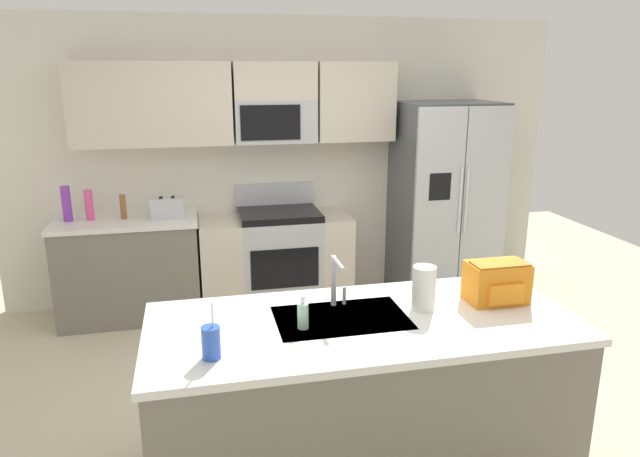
{
  "coord_description": "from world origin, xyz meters",
  "views": [
    {
      "loc": [
        -0.88,
        -3.23,
        2.14
      ],
      "look_at": [
        -0.02,
        0.6,
        1.05
      ],
      "focal_mm": 32.42,
      "sensor_mm": 36.0,
      "label": 1
    }
  ],
  "objects_px": {
    "range_oven": "(276,259)",
    "backpack": "(497,281)",
    "refrigerator": "(445,201)",
    "toaster": "(168,208)",
    "drink_cup_blue": "(211,342)",
    "paper_towel_roll": "(424,288)",
    "bottle_purple": "(67,204)",
    "soap_dispenser": "(303,315)",
    "sink_faucet": "(336,277)",
    "bottle_pink": "(89,205)",
    "pepper_mill": "(123,207)"
  },
  "relations": [
    {
      "from": "range_oven",
      "to": "backpack",
      "type": "height_order",
      "value": "backpack"
    },
    {
      "from": "refrigerator",
      "to": "toaster",
      "type": "height_order",
      "value": "refrigerator"
    },
    {
      "from": "drink_cup_blue",
      "to": "paper_towel_roll",
      "type": "distance_m",
      "value": 1.16
    },
    {
      "from": "range_oven",
      "to": "toaster",
      "type": "distance_m",
      "value": 1.08
    },
    {
      "from": "toaster",
      "to": "bottle_purple",
      "type": "bearing_deg",
      "value": 174.71
    },
    {
      "from": "soap_dispenser",
      "to": "backpack",
      "type": "xyz_separation_m",
      "value": [
        1.1,
        0.1,
        0.05
      ]
    },
    {
      "from": "toaster",
      "to": "bottle_purple",
      "type": "distance_m",
      "value": 0.82
    },
    {
      "from": "refrigerator",
      "to": "bottle_purple",
      "type": "xyz_separation_m",
      "value": [
        -3.37,
        0.1,
        0.12
      ]
    },
    {
      "from": "range_oven",
      "to": "drink_cup_blue",
      "type": "relative_size",
      "value": 5.04
    },
    {
      "from": "range_oven",
      "to": "soap_dispenser",
      "type": "height_order",
      "value": "range_oven"
    },
    {
      "from": "sink_faucet",
      "to": "paper_towel_roll",
      "type": "xyz_separation_m",
      "value": [
        0.45,
        -0.13,
        -0.05
      ]
    },
    {
      "from": "sink_faucet",
      "to": "paper_towel_roll",
      "type": "bearing_deg",
      "value": -16.65
    },
    {
      "from": "refrigerator",
      "to": "backpack",
      "type": "height_order",
      "value": "refrigerator"
    },
    {
      "from": "bottle_purple",
      "to": "backpack",
      "type": "xyz_separation_m",
      "value": [
        2.63,
        -2.38,
        -0.03
      ]
    },
    {
      "from": "bottle_pink",
      "to": "backpack",
      "type": "height_order",
      "value": "bottle_pink"
    },
    {
      "from": "drink_cup_blue",
      "to": "backpack",
      "type": "distance_m",
      "value": 1.59
    },
    {
      "from": "refrigerator",
      "to": "bottle_pink",
      "type": "height_order",
      "value": "refrigerator"
    },
    {
      "from": "refrigerator",
      "to": "drink_cup_blue",
      "type": "xyz_separation_m",
      "value": [
        -2.29,
        -2.6,
        0.05
      ]
    },
    {
      "from": "range_oven",
      "to": "sink_faucet",
      "type": "xyz_separation_m",
      "value": [
        0.0,
        -2.24,
        0.62
      ]
    },
    {
      "from": "sink_faucet",
      "to": "drink_cup_blue",
      "type": "distance_m",
      "value": 0.81
    },
    {
      "from": "drink_cup_blue",
      "to": "soap_dispenser",
      "type": "height_order",
      "value": "drink_cup_blue"
    },
    {
      "from": "bottle_pink",
      "to": "drink_cup_blue",
      "type": "distance_m",
      "value": 2.84
    },
    {
      "from": "toaster",
      "to": "sink_faucet",
      "type": "height_order",
      "value": "sink_faucet"
    },
    {
      "from": "sink_faucet",
      "to": "drink_cup_blue",
      "type": "height_order",
      "value": "sink_faucet"
    },
    {
      "from": "refrigerator",
      "to": "backpack",
      "type": "xyz_separation_m",
      "value": [
        -0.73,
        -2.28,
        0.09
      ]
    },
    {
      "from": "toaster",
      "to": "bottle_purple",
      "type": "height_order",
      "value": "bottle_purple"
    },
    {
      "from": "bottle_pink",
      "to": "range_oven",
      "type": "bearing_deg",
      "value": -0.94
    },
    {
      "from": "sink_faucet",
      "to": "backpack",
      "type": "xyz_separation_m",
      "value": [
        0.88,
        -0.12,
        -0.05
      ]
    },
    {
      "from": "pepper_mill",
      "to": "paper_towel_roll",
      "type": "xyz_separation_m",
      "value": [
        1.75,
        -2.37,
        0.01
      ]
    },
    {
      "from": "sink_faucet",
      "to": "backpack",
      "type": "relative_size",
      "value": 0.88
    },
    {
      "from": "toaster",
      "to": "soap_dispenser",
      "type": "distance_m",
      "value": 2.51
    },
    {
      "from": "pepper_mill",
      "to": "refrigerator",
      "type": "bearing_deg",
      "value": -1.36
    },
    {
      "from": "pepper_mill",
      "to": "bottle_purple",
      "type": "bearing_deg",
      "value": 176.74
    },
    {
      "from": "refrigerator",
      "to": "bottle_purple",
      "type": "bearing_deg",
      "value": 178.38
    },
    {
      "from": "pepper_mill",
      "to": "paper_towel_roll",
      "type": "relative_size",
      "value": 0.88
    },
    {
      "from": "backpack",
      "to": "bottle_pink",
      "type": "bearing_deg",
      "value": 135.88
    },
    {
      "from": "bottle_pink",
      "to": "drink_cup_blue",
      "type": "relative_size",
      "value": 0.95
    },
    {
      "from": "soap_dispenser",
      "to": "paper_towel_roll",
      "type": "height_order",
      "value": "paper_towel_roll"
    },
    {
      "from": "bottle_pink",
      "to": "bottle_purple",
      "type": "xyz_separation_m",
      "value": [
        -0.18,
        -0.0,
        0.02
      ]
    },
    {
      "from": "range_oven",
      "to": "toaster",
      "type": "height_order",
      "value": "range_oven"
    },
    {
      "from": "range_oven",
      "to": "bottle_purple",
      "type": "relative_size",
      "value": 4.57
    },
    {
      "from": "refrigerator",
      "to": "bottle_pink",
      "type": "distance_m",
      "value": 3.19
    },
    {
      "from": "pepper_mill",
      "to": "bottle_purple",
      "type": "distance_m",
      "value": 0.45
    },
    {
      "from": "refrigerator",
      "to": "bottle_purple",
      "type": "distance_m",
      "value": 3.37
    },
    {
      "from": "paper_towel_roll",
      "to": "bottle_purple",
      "type": "bearing_deg",
      "value": 132.59
    },
    {
      "from": "sink_faucet",
      "to": "paper_towel_roll",
      "type": "height_order",
      "value": "sink_faucet"
    },
    {
      "from": "range_oven",
      "to": "bottle_purple",
      "type": "height_order",
      "value": "bottle_purple"
    },
    {
      "from": "pepper_mill",
      "to": "sink_faucet",
      "type": "bearing_deg",
      "value": -59.75
    },
    {
      "from": "pepper_mill",
      "to": "backpack",
      "type": "bearing_deg",
      "value": -47.17
    },
    {
      "from": "refrigerator",
      "to": "bottle_pink",
      "type": "xyz_separation_m",
      "value": [
        -3.19,
        0.1,
        0.1
      ]
    }
  ]
}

